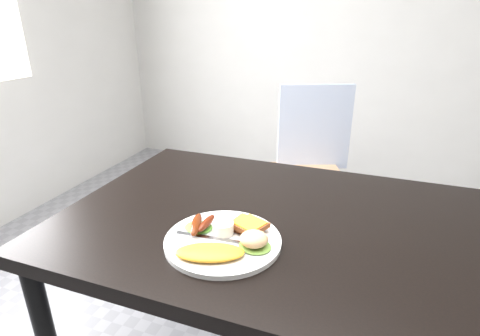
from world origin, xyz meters
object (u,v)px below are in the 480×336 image
object	(u,v)px
dining_table	(282,224)
plate	(223,241)
dining_chair	(305,179)
person	(319,156)

from	to	relation	value
dining_table	plate	distance (m)	0.20
dining_chair	plate	bearing A→B (deg)	-111.27
dining_chair	person	world-z (taller)	person
dining_table	dining_chair	distance (m)	1.02
person	dining_chair	bearing A→B (deg)	-74.91
dining_table	person	distance (m)	0.82
person	plate	size ratio (longest dim) A/B	4.54
dining_table	dining_chair	size ratio (longest dim) A/B	2.98
person	plate	bearing A→B (deg)	72.21
dining_chair	plate	size ratio (longest dim) A/B	1.42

